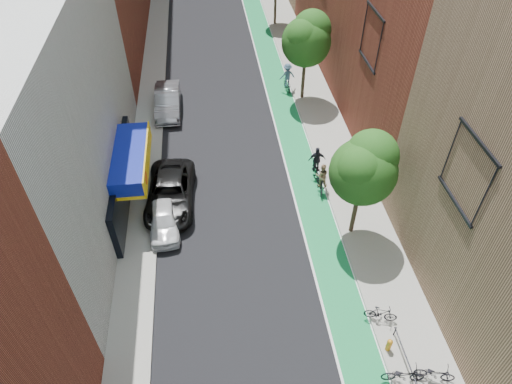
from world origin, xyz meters
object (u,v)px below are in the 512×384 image
object	(u,v)px
parked_car_silver	(168,101)
cyclist_lane_near	(322,180)
cyclist_lane_far	(287,78)
parked_car_white	(164,219)
fire_hydrant	(389,345)
parked_car_black	(170,193)
cyclist_lane_mid	(316,166)

from	to	relation	value
parked_car_silver	cyclist_lane_near	bearing A→B (deg)	-46.87
cyclist_lane_near	cyclist_lane_far	distance (m)	11.91
parked_car_white	fire_hydrant	bearing A→B (deg)	-44.70
parked_car_white	cyclist_lane_far	world-z (taller)	cyclist_lane_far
cyclist_lane_far	cyclist_lane_near	bearing A→B (deg)	80.96
parked_car_black	cyclist_lane_mid	distance (m)	9.07
parked_car_black	cyclist_lane_near	size ratio (longest dim) A/B	2.94
parked_car_silver	cyclist_lane_far	xyz separation A→B (m)	(9.26, 1.94, 0.21)
fire_hydrant	cyclist_lane_near	bearing A→B (deg)	93.25
cyclist_lane_near	cyclist_lane_far	size ratio (longest dim) A/B	0.88
parked_car_black	parked_car_white	bearing A→B (deg)	-96.56
parked_car_silver	fire_hydrant	xyz separation A→B (m)	(9.90, -20.55, -0.30)
parked_car_white	cyclist_lane_mid	size ratio (longest dim) A/B	1.88
parked_car_silver	cyclist_lane_near	xyz separation A→B (m)	(9.30, -9.96, -0.02)
cyclist_lane_mid	parked_car_black	bearing A→B (deg)	11.16
cyclist_lane_near	cyclist_lane_mid	world-z (taller)	cyclist_lane_mid
parked_car_black	cyclist_lane_near	xyz separation A→B (m)	(8.96, 0.02, 0.02)
parked_car_black	cyclist_lane_near	world-z (taller)	cyclist_lane_near
parked_car_white	parked_car_black	world-z (taller)	parked_car_black
cyclist_lane_near	cyclist_lane_mid	xyz separation A→B (m)	(0.00, 1.39, -0.03)
parked_car_black	cyclist_lane_far	size ratio (longest dim) A/B	2.60
cyclist_lane_far	fire_hydrant	distance (m)	22.50
parked_car_white	cyclist_lane_far	size ratio (longest dim) A/B	1.80
fire_hydrant	cyclist_lane_far	bearing A→B (deg)	91.63
parked_car_white	parked_car_silver	distance (m)	11.91
parked_car_white	cyclist_lane_far	distance (m)	16.66
parked_car_black	fire_hydrant	distance (m)	14.24
parked_car_white	cyclist_lane_mid	xyz separation A→B (m)	(9.30, 3.33, 0.10)
parked_car_silver	parked_car_white	bearing A→B (deg)	-89.89
parked_car_black	parked_car_silver	distance (m)	9.99
parked_car_silver	cyclist_lane_near	size ratio (longest dim) A/B	2.59
parked_car_black	cyclist_lane_mid	world-z (taller)	cyclist_lane_mid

